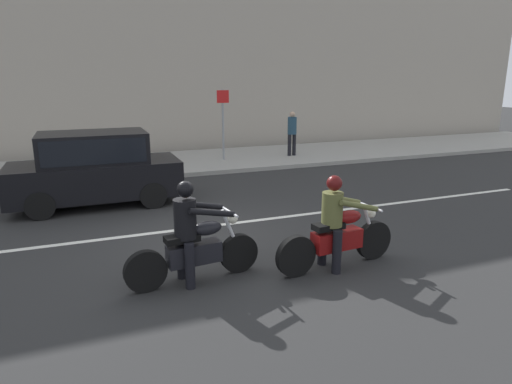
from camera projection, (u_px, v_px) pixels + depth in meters
ground_plane at (213, 241)px, 8.59m from camera, size 80.00×80.00×0.00m
sidewalk_slab at (150, 165)px, 15.77m from camera, size 40.00×4.40×0.14m
building_facade at (129, 24)px, 17.58m from camera, size 40.00×1.40×10.22m
lane_marking_stripe at (199, 227)px, 9.38m from camera, size 18.00×0.14×0.01m
motorcycle_with_rider_olive at (337, 230)px, 7.28m from camera, size 2.26×0.70×1.57m
motorcycle_with_rider_black_leather at (193, 241)px, 6.76m from camera, size 2.15×0.70×1.61m
parked_hatchback_black at (95, 168)px, 10.83m from camera, size 3.98×1.76×1.80m
street_sign_post at (223, 118)px, 16.00m from camera, size 0.44×0.08×2.51m
pedestrian_bystander at (292, 130)px, 16.95m from camera, size 0.34×0.34×1.68m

